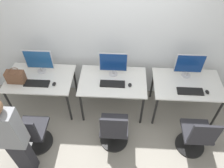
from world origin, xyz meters
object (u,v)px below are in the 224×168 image
Objects in this scene: mouse_left at (54,84)px; handbag at (15,77)px; office_chair_center at (114,131)px; monitor_right at (189,65)px; keyboard_left at (37,83)px; office_chair_left at (32,134)px; person_left at (12,137)px; mouse_center at (130,85)px; keyboard_center at (112,84)px; keyboard_right at (190,91)px; monitor_left at (39,61)px; monitor_center at (113,63)px; mouse_right at (207,92)px; office_chair_right at (196,137)px.

mouse_left is 0.65m from handbag.
monitor_right is (1.21, 0.96, 0.62)m from office_chair_center.
office_chair_left reaches higher than keyboard_left.
person_left is 1.92m from mouse_center.
keyboard_center is 1.00× the size of keyboard_right.
keyboard_left is 1.00× the size of keyboard_right.
mouse_left is 1.00× the size of mouse_center.
keyboard_right is (1.21, 0.57, 0.38)m from office_chair_center.
monitor_left is at bearing 172.12° from keyboard_right.
handbag reaches higher than keyboard_left.
monitor_center is 0.35m from keyboard_center.
mouse_center is at bearing -162.79° from monitor_right.
monitor_left reaches higher than mouse_right.
office_chair_right is (2.57, 0.09, 0.00)m from office_chair_left.
office_chair_left is 1.75m from mouse_center.
person_left is 3.89× the size of keyboard_right.
person_left is at bearing -170.07° from office_chair_right.
monitor_left is 1.61m from mouse_center.
office_chair_left is at bearing -165.98° from mouse_right.
office_chair_center reaches higher than mouse_right.
handbag reaches higher than office_chair_right.
mouse_right reaches higher than keyboard_center.
monitor_center is at bearing 137.32° from mouse_center.
keyboard_center is (0.00, -0.25, -0.24)m from monitor_center.
monitor_left is 2.55m from monitor_right.
monitor_right reaches higher than office_chair_right.
monitor_center reaches higher than mouse_right.
mouse_center is 0.19× the size of monitor_right.
mouse_left is 1.27m from office_chair_center.
keyboard_right is (2.50, 0.70, 0.38)m from office_chair_left.
person_left reaches higher than monitor_right.
handbag is (-2.90, 0.07, 0.11)m from keyboard_right.
monitor_center is 1.11m from office_chair_center.
person_left is at bearing -88.20° from keyboard_left.
monitor_center is 1.13× the size of keyboard_right.
office_chair_left reaches higher than mouse_left.
monitor_left is 1.13× the size of keyboard_center.
monitor_left is 5.30× the size of mouse_right.
office_chair_center reaches higher than keyboard_left.
office_chair_left is at bearing -174.52° from office_chair_center.
office_chair_center is (1.34, -0.61, -0.38)m from keyboard_left.
keyboard_right is at bearing 25.32° from office_chair_center.
office_chair_center is 2.15× the size of keyboard_right.
monitor_right reaches higher than office_chair_center.
keyboard_right is at bearing 22.92° from person_left.
monitor_left is 1.42m from person_left.
monitor_right reaches higher than keyboard_left.
monitor_right reaches higher than office_chair_left.
person_left reaches higher than office_chair_left.
keyboard_right is 2.90m from handbag.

